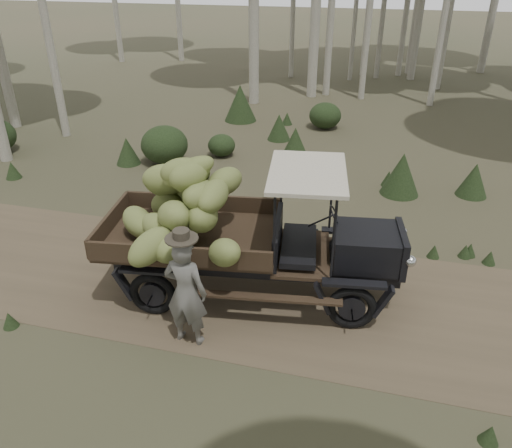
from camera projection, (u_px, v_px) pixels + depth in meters
The scene contains 5 objects.
ground at pixel (295, 296), 9.46m from camera, with size 120.00×120.00×0.00m, color #473D2B.
dirt_track at pixel (295, 296), 9.46m from camera, with size 70.00×4.00×0.01m, color brown.
banana_truck at pixel (216, 218), 8.87m from camera, with size 5.71×3.08×2.80m.
farmer at pixel (186, 291), 7.92m from camera, with size 0.73×0.54×2.10m.
undergrowth at pixel (253, 224), 10.92m from camera, with size 22.89×22.49×1.37m.
Camera 1 is at (1.22, -7.61, 5.69)m, focal length 35.00 mm.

